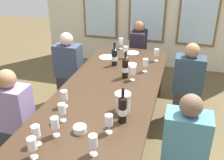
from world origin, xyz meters
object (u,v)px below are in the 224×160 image
at_px(wine_glass_1, 145,63).
at_px(wine_glass_9, 62,109).
at_px(seated_person_0, 14,121).
at_px(wine_glass_3, 133,71).
at_px(tasting_bowl_0, 80,129).
at_px(dining_table, 111,91).
at_px(white_plate_1, 107,57).
at_px(wine_glass_4, 156,53).
at_px(seated_person_3, 187,86).
at_px(seated_person_1, 184,153).
at_px(white_plate_0, 132,53).
at_px(wine_glass_11, 93,141).
at_px(wine_bottle_2, 125,68).
at_px(wine_glass_8, 126,50).
at_px(wine_glass_10, 32,145).
at_px(tasting_bowl_1, 132,65).
at_px(metal_pitcher, 123,102).
at_px(wine_glass_0, 109,121).
at_px(wine_bottle_0, 123,109).
at_px(seated_person_2, 69,71).
at_px(wine_bottle_1, 114,57).
at_px(wine_glass_7, 36,132).
at_px(seated_person_4, 138,54).
at_px(wine_glass_5, 55,123).
at_px(wine_glass_2, 64,96).

distance_m(wine_glass_1, wine_glass_9, 1.39).
bearing_deg(seated_person_0, wine_glass_3, 39.39).
relative_size(tasting_bowl_0, wine_glass_9, 0.65).
height_order(dining_table, white_plate_1, white_plate_1).
bearing_deg(wine_glass_4, seated_person_3, -26.93).
height_order(dining_table, seated_person_1, seated_person_1).
height_order(white_plate_0, wine_glass_11, wine_glass_11).
distance_m(white_plate_0, wine_bottle_2, 0.89).
distance_m(wine_glass_4, wine_glass_8, 0.44).
bearing_deg(seated_person_3, wine_glass_1, -161.61).
xyz_separation_m(tasting_bowl_0, seated_person_1, (0.87, 0.22, -0.24)).
bearing_deg(wine_glass_10, white_plate_1, 92.27).
bearing_deg(tasting_bowl_1, wine_glass_10, -100.09).
bearing_deg(tasting_bowl_1, metal_pitcher, -82.58).
bearing_deg(tasting_bowl_1, wine_bottle_2, -91.44).
height_order(tasting_bowl_0, wine_glass_1, wine_glass_1).
bearing_deg(wine_glass_0, tasting_bowl_1, 94.44).
xyz_separation_m(wine_bottle_0, wine_glass_8, (-0.34, 1.57, -0.01)).
relative_size(wine_glass_1, seated_person_1, 0.16).
bearing_deg(wine_glass_10, wine_glass_4, 74.25).
bearing_deg(wine_glass_9, seated_person_2, 113.12).
distance_m(metal_pitcher, wine_glass_3, 0.70).
xyz_separation_m(wine_bottle_1, tasting_bowl_1, (0.24, 0.01, -0.10)).
height_order(wine_glass_7, seated_person_3, seated_person_3).
height_order(dining_table, seated_person_0, seated_person_0).
distance_m(wine_bottle_1, seated_person_1, 1.65).
xyz_separation_m(dining_table, seated_person_4, (0.00, 1.73, -0.16)).
distance_m(seated_person_2, seated_person_4, 1.33).
distance_m(white_plate_0, wine_glass_4, 0.46).
height_order(wine_glass_3, wine_glass_9, same).
height_order(wine_bottle_1, tasting_bowl_0, wine_bottle_1).
xyz_separation_m(wine_bottle_1, wine_glass_9, (-0.10, -1.39, 0.00)).
xyz_separation_m(wine_bottle_0, wine_bottle_1, (-0.42, 1.26, -0.01)).
distance_m(wine_bottle_1, seated_person_4, 1.16).
distance_m(wine_glass_5, seated_person_1, 1.14).
height_order(wine_bottle_0, wine_glass_1, wine_bottle_0).
relative_size(wine_glass_5, seated_person_3, 0.16).
height_order(dining_table, wine_bottle_2, wine_bottle_2).
bearing_deg(tasting_bowl_1, seated_person_0, -127.48).
bearing_deg(wine_glass_8, wine_glass_7, -96.47).
relative_size(wine_bottle_1, wine_glass_5, 1.82).
relative_size(wine_glass_9, seated_person_0, 0.16).
height_order(metal_pitcher, tasting_bowl_0, metal_pitcher).
distance_m(dining_table, wine_glass_9, 0.83).
relative_size(wine_glass_7, wine_glass_11, 1.00).
distance_m(wine_glass_2, seated_person_0, 0.65).
bearing_deg(white_plate_0, wine_bottle_2, -83.92).
relative_size(wine_glass_9, seated_person_1, 0.16).
xyz_separation_m(seated_person_1, seated_person_4, (-0.86, 2.39, 0.00)).
bearing_deg(white_plate_1, wine_glass_0, -72.49).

